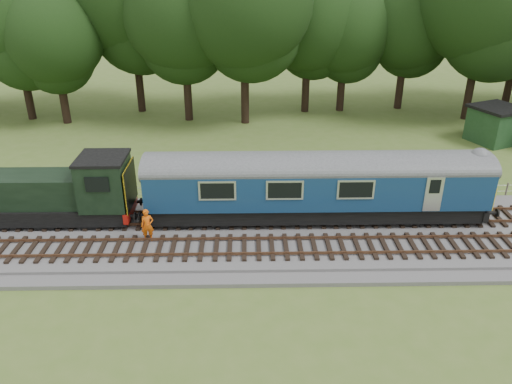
{
  "coord_description": "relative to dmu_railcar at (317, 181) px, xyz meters",
  "views": [
    {
      "loc": [
        0.19,
        -22.69,
        13.47
      ],
      "look_at": [
        0.64,
        1.4,
        2.0
      ],
      "focal_mm": 35.0,
      "sensor_mm": 36.0,
      "label": 1
    }
  ],
  "objects": [
    {
      "name": "shed",
      "position": [
        15.88,
        13.23,
        -1.16
      ],
      "size": [
        4.6,
        4.6,
        2.86
      ],
      "rotation": [
        0.0,
        0.0,
        0.41
      ],
      "color": "#1A3A1A",
      "rests_on": "ground"
    },
    {
      "name": "track_north",
      "position": [
        -3.88,
        -0.0,
        -2.19
      ],
      "size": [
        67.2,
        2.4,
        0.21
      ],
      "color": "black",
      "rests_on": "ballast"
    },
    {
      "name": "ground",
      "position": [
        -3.88,
        -1.4,
        -2.61
      ],
      "size": [
        120.0,
        120.0,
        0.0
      ],
      "primitive_type": "plane",
      "color": "#4F6B27",
      "rests_on": "ground"
    },
    {
      "name": "shunter_loco",
      "position": [
        -13.93,
        0.0,
        -0.63
      ],
      "size": [
        8.91,
        2.6,
        3.38
      ],
      "color": "black",
      "rests_on": "ground"
    },
    {
      "name": "fence",
      "position": [
        -3.88,
        3.1,
        -2.61
      ],
      "size": [
        64.0,
        0.12,
        1.0
      ],
      "primitive_type": null,
      "color": "#6B6054",
      "rests_on": "ground"
    },
    {
      "name": "track_south",
      "position": [
        -3.88,
        -3.0,
        -2.19
      ],
      "size": [
        67.2,
        2.4,
        0.21
      ],
      "color": "black",
      "rests_on": "ballast"
    },
    {
      "name": "ballast",
      "position": [
        -3.88,
        -1.4,
        -2.43
      ],
      "size": [
        70.0,
        7.0,
        0.35
      ],
      "primitive_type": "cube",
      "color": "#4C4C4F",
      "rests_on": "ground"
    },
    {
      "name": "tree_line",
      "position": [
        -3.88,
        20.6,
        -2.61
      ],
      "size": [
        70.0,
        8.0,
        18.0
      ],
      "primitive_type": null,
      "color": "black",
      "rests_on": "ground"
    },
    {
      "name": "worker",
      "position": [
        -8.73,
        -2.16,
        -1.38
      ],
      "size": [
        0.71,
        0.54,
        1.74
      ],
      "primitive_type": "imported",
      "rotation": [
        0.0,
        0.0,
        0.21
      ],
      "color": "#E2580B",
      "rests_on": "ballast"
    },
    {
      "name": "dmu_railcar",
      "position": [
        0.0,
        0.0,
        0.0
      ],
      "size": [
        18.05,
        2.86,
        3.88
      ],
      "color": "black",
      "rests_on": "ground"
    }
  ]
}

